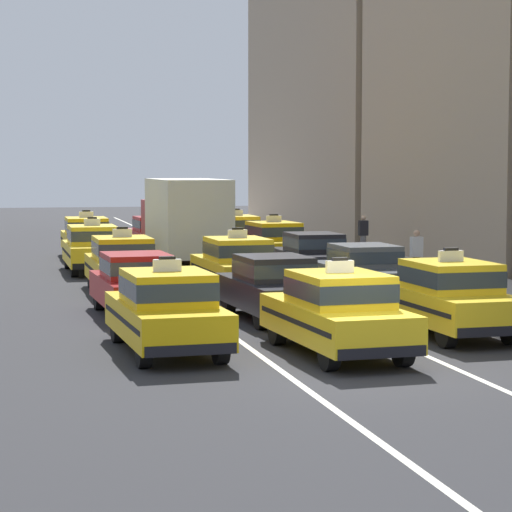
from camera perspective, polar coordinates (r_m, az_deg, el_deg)
name	(u,v)px	position (r m, az deg, el deg)	size (l,w,h in m)	color
ground_plane	(371,371)	(20.11, 6.04, -6.03)	(160.00, 160.00, 0.00)	#2B2B2D
lane_stripe_left_center	(142,270)	(39.13, -5.99, -0.76)	(0.14, 80.00, 0.01)	silver
lane_stripe_center_right	(229,268)	(39.66, -1.41, -0.66)	(0.14, 80.00, 0.01)	silver
sidewalk_curb	(425,276)	(36.53, 8.87, -1.07)	(4.00, 90.00, 0.15)	#9E9993
taxi_left_nearest	(166,310)	(21.84, -4.72, -2.82)	(2.02, 4.64, 1.96)	black
sedan_left_second	(136,282)	(27.22, -6.32, -1.39)	(1.96, 4.38, 1.58)	black
taxi_left_third	(122,263)	(32.29, -7.04, -0.38)	(1.87, 4.58, 1.96)	black
taxi_left_fourth	(92,248)	(38.55, -8.59, 0.44)	(1.84, 4.57, 1.96)	black
taxi_left_fifth	(86,237)	(44.52, -8.89, 1.01)	(1.83, 4.56, 1.96)	black
taxi_center_nearest	(338,311)	(21.55, 4.30, -2.92)	(2.08, 4.66, 1.96)	black
sedan_center_second	(273,286)	(26.36, 0.90, -1.56)	(2.02, 4.40, 1.58)	black
taxi_center_third	(237,264)	(31.67, -1.02, -0.44)	(1.96, 4.61, 1.96)	black
box_truck_center_fourth	(184,220)	(39.76, -3.82, 1.91)	(2.38, 6.99, 3.27)	black
sedan_center_fifth	(154,234)	(46.63, -5.37, 1.18)	(1.97, 4.38, 1.58)	black
taxi_right_nearest	(448,296)	(24.34, 10.05, -2.09)	(1.98, 4.62, 1.96)	black
sedan_right_second	(364,271)	(30.18, 5.68, -0.78)	(1.87, 4.34, 1.58)	black
sedan_right_third	(313,255)	(35.24, 3.02, 0.03)	(1.79, 4.31, 1.58)	black
taxi_right_fourth	(273,243)	(40.50, 0.89, 0.70)	(2.12, 4.67, 1.96)	black
taxi_right_fifth	(236,234)	(45.55, -1.08, 1.15)	(1.82, 4.56, 1.96)	black
sedan_right_sixth	(210,227)	(51.48, -2.43, 1.53)	(2.02, 4.40, 1.58)	black
pedestrian_mid_block	(363,236)	(42.84, 5.65, 1.05)	(0.36, 0.24, 1.66)	slate
pedestrian_by_storefront	(416,257)	(33.50, 8.40, -0.04)	(0.47, 0.24, 1.65)	#473828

